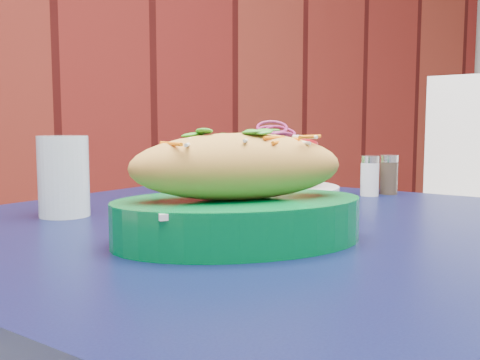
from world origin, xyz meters
TOP-DOWN VIEW (x-y plane):
  - cafe_table at (-0.06, 1.39)m, footprint 1.06×1.06m
  - banh_mi_basket at (-0.15, 1.29)m, footprint 0.30×0.23m
  - salad_plate at (0.12, 1.62)m, footprint 0.23×0.23m
  - water_glass at (-0.27, 1.55)m, footprint 0.07×0.07m
  - salt_shaker at (0.23, 1.50)m, footprint 0.03×0.03m
  - pepper_shaker at (0.28, 1.50)m, footprint 0.03×0.03m

SIDE VIEW (x-z plane):
  - cafe_table at x=-0.06m, z-range 0.29..1.04m
  - salt_shaker at x=0.23m, z-range 0.75..0.82m
  - pepper_shaker at x=0.28m, z-range 0.75..0.82m
  - salad_plate at x=0.12m, z-range 0.73..0.86m
  - banh_mi_basket at x=-0.15m, z-range 0.74..0.86m
  - water_glass at x=-0.27m, z-range 0.75..0.86m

